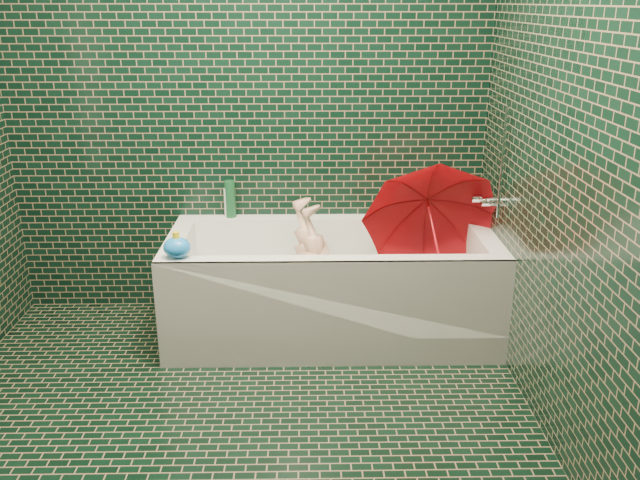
{
  "coord_description": "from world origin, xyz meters",
  "views": [
    {
      "loc": [
        0.33,
        -2.27,
        1.7
      ],
      "look_at": [
        0.38,
        0.82,
        0.6
      ],
      "focal_mm": 38.0,
      "sensor_mm": 36.0,
      "label": 1
    }
  ],
  "objects_px": {
    "umbrella": "(434,233)",
    "rubber_duck": "(445,209)",
    "child": "(323,278)",
    "bath_toy": "(177,247)",
    "bathtub": "(332,297)"
  },
  "relations": [
    {
      "from": "umbrella",
      "to": "rubber_duck",
      "type": "height_order",
      "value": "umbrella"
    },
    {
      "from": "child",
      "to": "bath_toy",
      "type": "bearing_deg",
      "value": -79.51
    },
    {
      "from": "child",
      "to": "rubber_duck",
      "type": "relative_size",
      "value": 7.37
    },
    {
      "from": "child",
      "to": "umbrella",
      "type": "distance_m",
      "value": 0.63
    },
    {
      "from": "umbrella",
      "to": "bathtub",
      "type": "bearing_deg",
      "value": -171.8
    },
    {
      "from": "bathtub",
      "to": "child",
      "type": "xyz_separation_m",
      "value": [
        -0.05,
        0.03,
        0.1
      ]
    },
    {
      "from": "bathtub",
      "to": "umbrella",
      "type": "height_order",
      "value": "umbrella"
    },
    {
      "from": "child",
      "to": "bath_toy",
      "type": "relative_size",
      "value": 5.82
    },
    {
      "from": "rubber_duck",
      "to": "bath_toy",
      "type": "relative_size",
      "value": 0.79
    },
    {
      "from": "bath_toy",
      "to": "rubber_duck",
      "type": "bearing_deg",
      "value": 35.18
    },
    {
      "from": "rubber_duck",
      "to": "bath_toy",
      "type": "xyz_separation_m",
      "value": [
        -1.38,
        -0.62,
        0.01
      ]
    },
    {
      "from": "umbrella",
      "to": "bath_toy",
      "type": "distance_m",
      "value": 1.29
    },
    {
      "from": "rubber_duck",
      "to": "umbrella",
      "type": "bearing_deg",
      "value": -113.52
    },
    {
      "from": "bathtub",
      "to": "rubber_duck",
      "type": "relative_size",
      "value": 14.77
    },
    {
      "from": "bath_toy",
      "to": "bathtub",
      "type": "bearing_deg",
      "value": 32.32
    }
  ]
}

